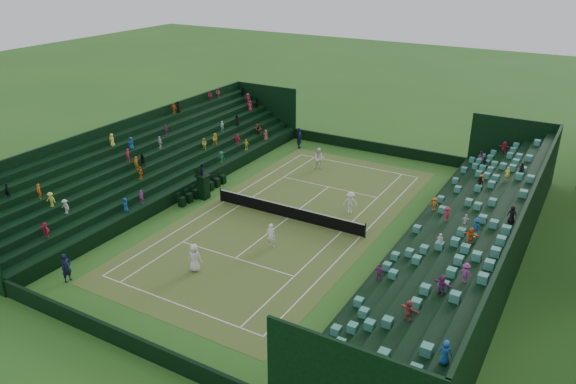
# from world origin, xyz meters

# --- Properties ---
(ground) EXTENTS (160.00, 160.00, 0.00)m
(ground) POSITION_xyz_m (0.00, 0.00, 0.00)
(ground) COLOR #285E1D
(ground) RESTS_ON ground
(court_surface) EXTENTS (12.97, 26.77, 0.01)m
(court_surface) POSITION_xyz_m (0.00, 0.00, 0.01)
(court_surface) COLOR #376E24
(court_surface) RESTS_ON ground
(perimeter_wall_north) EXTENTS (17.17, 0.20, 1.00)m
(perimeter_wall_north) POSITION_xyz_m (0.00, 15.88, 0.50)
(perimeter_wall_north) COLOR black
(perimeter_wall_north) RESTS_ON ground
(perimeter_wall_south) EXTENTS (17.17, 0.20, 1.00)m
(perimeter_wall_south) POSITION_xyz_m (0.00, -15.88, 0.50)
(perimeter_wall_south) COLOR black
(perimeter_wall_south) RESTS_ON ground
(perimeter_wall_east) EXTENTS (0.20, 31.77, 1.00)m
(perimeter_wall_east) POSITION_xyz_m (8.48, 0.00, 0.50)
(perimeter_wall_east) COLOR black
(perimeter_wall_east) RESTS_ON ground
(perimeter_wall_west) EXTENTS (0.20, 31.77, 1.00)m
(perimeter_wall_west) POSITION_xyz_m (-8.48, 0.00, 0.50)
(perimeter_wall_west) COLOR black
(perimeter_wall_west) RESTS_ON ground
(north_grandstand) EXTENTS (6.60, 32.00, 4.90)m
(north_grandstand) POSITION_xyz_m (12.66, 0.00, 1.55)
(north_grandstand) COLOR black
(north_grandstand) RESTS_ON ground
(south_grandstand) EXTENTS (6.60, 32.00, 4.90)m
(south_grandstand) POSITION_xyz_m (-12.66, 0.00, 1.55)
(south_grandstand) COLOR black
(south_grandstand) RESTS_ON ground
(tennis_net) EXTENTS (11.67, 0.10, 1.06)m
(tennis_net) POSITION_xyz_m (0.00, 0.00, 0.53)
(tennis_net) COLOR black
(tennis_net) RESTS_ON ground
(umpire_chair) EXTENTS (0.89, 0.89, 2.79)m
(umpire_chair) POSITION_xyz_m (-7.19, -0.23, 1.19)
(umpire_chair) COLOR black
(umpire_chair) RESTS_ON ground
(courtside_chairs) EXTENTS (0.47, 5.44, 1.02)m
(courtside_chairs) POSITION_xyz_m (-7.71, 0.34, 0.38)
(courtside_chairs) COLOR black
(courtside_chairs) RESTS_ON ground
(player_near_west) EXTENTS (0.97, 0.77, 1.73)m
(player_near_west) POSITION_xyz_m (-1.23, -8.72, 0.86)
(player_near_west) COLOR silver
(player_near_west) RESTS_ON ground
(player_near_east) EXTENTS (0.63, 0.46, 1.62)m
(player_near_east) POSITION_xyz_m (1.11, -4.03, 0.81)
(player_near_east) COLOR white
(player_near_east) RESTS_ON ground
(player_far_west) EXTENTS (1.11, 1.00, 1.87)m
(player_far_west) POSITION_xyz_m (-2.46, 9.54, 0.94)
(player_far_west) COLOR white
(player_far_west) RESTS_ON ground
(player_far_east) EXTENTS (1.16, 0.88, 1.60)m
(player_far_east) POSITION_xyz_m (3.38, 2.98, 0.80)
(player_far_east) COLOR white
(player_far_east) RESTS_ON ground
(line_judge_north) EXTENTS (0.72, 0.85, 1.97)m
(line_judge_north) POSITION_xyz_m (-6.56, 13.48, 0.99)
(line_judge_north) COLOR black
(line_judge_north) RESTS_ON ground
(line_judge_south) EXTENTS (0.43, 0.64, 1.72)m
(line_judge_south) POSITION_xyz_m (-6.77, -13.20, 0.86)
(line_judge_south) COLOR black
(line_judge_south) RESTS_ON ground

